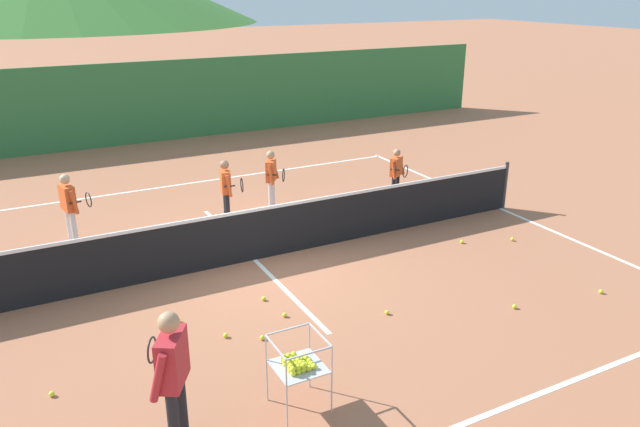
{
  "coord_description": "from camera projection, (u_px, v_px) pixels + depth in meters",
  "views": [
    {
      "loc": [
        -3.63,
        -9.47,
        4.65
      ],
      "look_at": [
        0.84,
        -0.94,
        1.05
      ],
      "focal_mm": 34.62,
      "sensor_mm": 36.0,
      "label": 1
    }
  ],
  "objects": [
    {
      "name": "tennis_ball_3",
      "position": [
        387.0,
        312.0,
        9.23
      ],
      "size": [
        0.07,
        0.07,
        0.07
      ],
      "primitive_type": "sphere",
      "color": "yellow",
      "rests_on": "ground"
    },
    {
      "name": "tennis_ball_7",
      "position": [
        514.0,
        307.0,
        9.39
      ],
      "size": [
        0.07,
        0.07,
        0.07
      ],
      "primitive_type": "sphere",
      "color": "yellow",
      "rests_on": "ground"
    },
    {
      "name": "tennis_ball_10",
      "position": [
        264.0,
        299.0,
        9.63
      ],
      "size": [
        0.07,
        0.07,
        0.07
      ],
      "primitive_type": "sphere",
      "color": "yellow",
      "rests_on": "ground"
    },
    {
      "name": "ground_plane",
      "position": [
        255.0,
        260.0,
        11.07
      ],
      "size": [
        120.0,
        120.0,
        0.0
      ],
      "primitive_type": "plane",
      "color": "#A86647"
    },
    {
      "name": "tennis_ball_1",
      "position": [
        601.0,
        292.0,
        9.85
      ],
      "size": [
        0.07,
        0.07,
        0.07
      ],
      "primitive_type": "sphere",
      "color": "yellow",
      "rests_on": "ground"
    },
    {
      "name": "student_1",
      "position": [
        226.0,
        186.0,
        12.51
      ],
      "size": [
        0.42,
        0.69,
        1.34
      ],
      "color": "black",
      "rests_on": "ground"
    },
    {
      "name": "line_baseline_far",
      "position": [
        179.0,
        185.0,
        15.18
      ],
      "size": [
        11.62,
        0.08,
        0.01
      ],
      "primitive_type": "cube",
      "color": "white",
      "rests_on": "ground"
    },
    {
      "name": "tennis_net",
      "position": [
        254.0,
        234.0,
        10.89
      ],
      "size": [
        11.86,
        0.08,
        1.05
      ],
      "color": "#333338",
      "rests_on": "ground"
    },
    {
      "name": "tennis_ball_2",
      "position": [
        52.0,
        394.0,
        7.39
      ],
      "size": [
        0.07,
        0.07,
        0.07
      ],
      "primitive_type": "sphere",
      "color": "yellow",
      "rests_on": "ground"
    },
    {
      "name": "line_service_center",
      "position": [
        255.0,
        260.0,
        11.06
      ],
      "size": [
        0.08,
        5.67,
        0.01
      ],
      "primitive_type": "cube",
      "color": "white",
      "rests_on": "ground"
    },
    {
      "name": "tennis_ball_5",
      "position": [
        178.0,
        320.0,
        9.01
      ],
      "size": [
        0.07,
        0.07,
        0.07
      ],
      "primitive_type": "sphere",
      "color": "yellow",
      "rests_on": "ground"
    },
    {
      "name": "student_2",
      "position": [
        272.0,
        174.0,
        13.29
      ],
      "size": [
        0.44,
        0.71,
        1.31
      ],
      "color": "silver",
      "rests_on": "ground"
    },
    {
      "name": "ball_cart",
      "position": [
        297.0,
        364.0,
        7.01
      ],
      "size": [
        0.58,
        0.58,
        0.9
      ],
      "color": "#B7B7BC",
      "rests_on": "ground"
    },
    {
      "name": "tennis_ball_4",
      "position": [
        512.0,
        239.0,
        11.87
      ],
      "size": [
        0.07,
        0.07,
        0.07
      ],
      "primitive_type": "sphere",
      "color": "yellow",
      "rests_on": "ground"
    },
    {
      "name": "tennis_ball_0",
      "position": [
        262.0,
        338.0,
        8.56
      ],
      "size": [
        0.07,
        0.07,
        0.07
      ],
      "primitive_type": "sphere",
      "color": "yellow",
      "rests_on": "ground"
    },
    {
      "name": "tennis_ball_8",
      "position": [
        285.0,
        315.0,
        9.16
      ],
      "size": [
        0.07,
        0.07,
        0.07
      ],
      "primitive_type": "sphere",
      "color": "yellow",
      "rests_on": "ground"
    },
    {
      "name": "student_3",
      "position": [
        397.0,
        170.0,
        13.82
      ],
      "size": [
        0.49,
        0.62,
        1.21
      ],
      "color": "black",
      "rests_on": "ground"
    },
    {
      "name": "tennis_ball_11",
      "position": [
        226.0,
        335.0,
        8.62
      ],
      "size": [
        0.07,
        0.07,
        0.07
      ],
      "primitive_type": "sphere",
      "color": "yellow",
      "rests_on": "ground"
    },
    {
      "name": "line_sideline_east",
      "position": [
        500.0,
        208.0,
        13.59
      ],
      "size": [
        0.08,
        10.16,
        0.01
      ],
      "primitive_type": "cube",
      "color": "white",
      "rests_on": "ground"
    },
    {
      "name": "instructor",
      "position": [
        172.0,
        368.0,
        6.29
      ],
      "size": [
        0.53,
        0.81,
        1.62
      ],
      "color": "black",
      "rests_on": "ground"
    },
    {
      "name": "student_0",
      "position": [
        69.0,
        203.0,
        11.47
      ],
      "size": [
        0.52,
        0.61,
        1.38
      ],
      "color": "silver",
      "rests_on": "ground"
    },
    {
      "name": "tennis_ball_9",
      "position": [
        462.0,
        242.0,
        11.75
      ],
      "size": [
        0.07,
        0.07,
        0.07
      ],
      "primitive_type": "sphere",
      "color": "yellow",
      "rests_on": "ground"
    },
    {
      "name": "windscreen_fence",
      "position": [
        133.0,
        104.0,
        18.69
      ],
      "size": [
        25.57,
        0.08,
        2.47
      ],
      "primitive_type": "cube",
      "color": "#33753D",
      "rests_on": "ground"
    }
  ]
}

